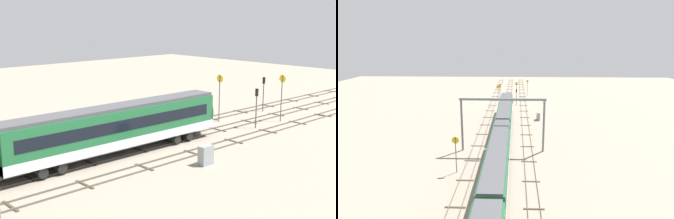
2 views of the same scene
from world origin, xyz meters
The scene contains 9 objects.
ground_plane centered at (0.00, 0.00, 0.00)m, with size 153.42×153.42×0.00m, color gray.
track_near_foreground centered at (0.00, -4.47, 0.07)m, with size 137.42×2.40×0.16m.
track_with_train centered at (0.00, 0.00, 0.07)m, with size 137.42×2.40×0.16m.
track_middle centered at (0.00, 4.47, 0.07)m, with size 137.42×2.40×0.16m.
speed_sign_mid_trackside centered at (21.10, -2.47, 3.80)m, with size 0.14×0.93×5.92m.
speed_sign_far_trackside centered at (15.21, 2.70, 3.88)m, with size 0.14×0.98×5.98m.
signal_light_trackside_approach centered at (24.52, 2.71, 3.12)m, with size 0.31×0.32×4.79m.
signal_light_trackside_departure centered at (15.92, -2.45, 3.11)m, with size 0.31×0.32×4.77m.
relay_cabinet centered at (1.46, -7.65, 0.90)m, with size 1.38×0.76×1.81m.
Camera 1 is at (-28.52, -34.84, 13.62)m, focal length 49.81 mm.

